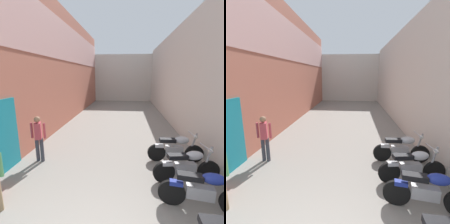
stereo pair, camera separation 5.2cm
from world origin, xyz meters
TOP-DOWN VIEW (x-y plane):
  - ground_plane at (0.00, 7.18)m, footprint 34.35×34.35m
  - building_left at (-3.33, 9.14)m, footprint 0.45×18.35m
  - building_right at (3.34, 9.17)m, footprint 0.45×18.35m
  - building_far_end at (0.00, 19.35)m, footprint 9.28×2.00m
  - motorcycle_second at (2.20, 2.18)m, footprint 1.83×0.58m
  - motorcycle_third at (2.20, 3.21)m, footprint 1.84×0.58m
  - motorcycle_fourth at (2.20, 4.35)m, footprint 1.85×0.58m
  - pedestrian_mid_alley at (-2.40, 3.98)m, footprint 0.52×0.39m

SIDE VIEW (x-z plane):
  - ground_plane at x=0.00m, z-range 0.00..0.00m
  - motorcycle_second at x=2.20m, z-range -0.02..1.02m
  - motorcycle_third at x=2.20m, z-range -0.02..1.02m
  - motorcycle_fourth at x=2.20m, z-range -0.02..1.02m
  - pedestrian_mid_alley at x=-2.40m, z-range 0.13..1.70m
  - building_far_end at x=0.00m, z-range 0.00..5.12m
  - building_right at x=3.34m, z-range 0.00..5.42m
  - building_left at x=-3.33m, z-range 0.03..6.68m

